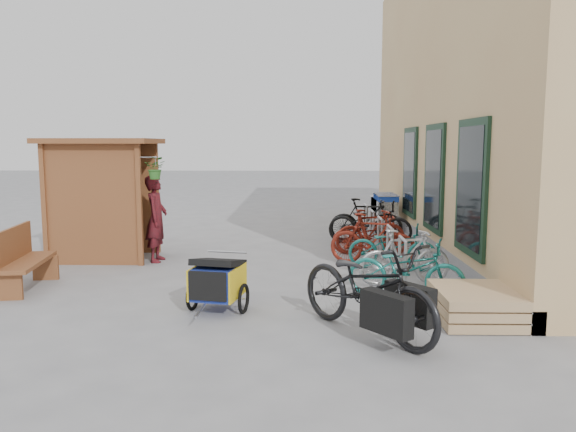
{
  "coord_description": "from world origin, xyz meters",
  "views": [
    {
      "loc": [
        0.69,
        -8.56,
        2.29
      ],
      "look_at": [
        0.5,
        1.5,
        1.0
      ],
      "focal_mm": 35.0,
      "sensor_mm": 36.0,
      "label": 1
    }
  ],
  "objects_px": {
    "kiosk": "(98,182)",
    "bike_5": "(371,231)",
    "pallet_stack": "(475,305)",
    "shopping_carts": "(383,208)",
    "person_kiosk": "(156,219)",
    "bike_7": "(366,220)",
    "bike_2": "(392,247)",
    "bike_6": "(370,223)",
    "bike_3": "(373,239)",
    "child_trailer": "(218,280)",
    "cargo_bike": "(369,289)",
    "bike_4": "(369,235)",
    "bench": "(22,258)",
    "bike_0": "(406,269)",
    "bike_1": "(405,257)"
  },
  "relations": [
    {
      "from": "pallet_stack",
      "to": "bench",
      "type": "xyz_separation_m",
      "value": [
        -6.68,
        1.46,
        0.3
      ]
    },
    {
      "from": "pallet_stack",
      "to": "cargo_bike",
      "type": "distance_m",
      "value": 1.63
    },
    {
      "from": "cargo_bike",
      "to": "bench",
      "type": "bearing_deg",
      "value": 120.55
    },
    {
      "from": "bike_6",
      "to": "bench",
      "type": "bearing_deg",
      "value": 136.94
    },
    {
      "from": "person_kiosk",
      "to": "bike_4",
      "type": "xyz_separation_m",
      "value": [
        4.25,
        0.74,
        -0.44
      ]
    },
    {
      "from": "shopping_carts",
      "to": "bike_7",
      "type": "bearing_deg",
      "value": -108.82
    },
    {
      "from": "pallet_stack",
      "to": "bike_0",
      "type": "bearing_deg",
      "value": 125.68
    },
    {
      "from": "cargo_bike",
      "to": "bike_2",
      "type": "xyz_separation_m",
      "value": [
        0.88,
        3.59,
        -0.15
      ]
    },
    {
      "from": "kiosk",
      "to": "bike_5",
      "type": "distance_m",
      "value": 5.64
    },
    {
      "from": "bike_2",
      "to": "bike_3",
      "type": "relative_size",
      "value": 0.98
    },
    {
      "from": "bike_1",
      "to": "bike_7",
      "type": "height_order",
      "value": "bike_7"
    },
    {
      "from": "cargo_bike",
      "to": "bike_4",
      "type": "relative_size",
      "value": 1.45
    },
    {
      "from": "bike_2",
      "to": "cargo_bike",
      "type": "bearing_deg",
      "value": -179.31
    },
    {
      "from": "pallet_stack",
      "to": "bike_6",
      "type": "relative_size",
      "value": 0.63
    },
    {
      "from": "child_trailer",
      "to": "bike_3",
      "type": "height_order",
      "value": "bike_3"
    },
    {
      "from": "child_trailer",
      "to": "cargo_bike",
      "type": "bearing_deg",
      "value": -14.19
    },
    {
      "from": "person_kiosk",
      "to": "bike_7",
      "type": "bearing_deg",
      "value": -61.77
    },
    {
      "from": "bike_1",
      "to": "bike_7",
      "type": "relative_size",
      "value": 0.9
    },
    {
      "from": "bike_6",
      "to": "bike_7",
      "type": "height_order",
      "value": "bike_7"
    },
    {
      "from": "bike_1",
      "to": "bike_0",
      "type": "bearing_deg",
      "value": 160.45
    },
    {
      "from": "child_trailer",
      "to": "bike_3",
      "type": "bearing_deg",
      "value": 62.09
    },
    {
      "from": "bike_1",
      "to": "bike_4",
      "type": "bearing_deg",
      "value": -4.02
    },
    {
      "from": "kiosk",
      "to": "child_trailer",
      "type": "height_order",
      "value": "kiosk"
    },
    {
      "from": "bike_4",
      "to": "bike_3",
      "type": "bearing_deg",
      "value": -172.12
    },
    {
      "from": "pallet_stack",
      "to": "bike_5",
      "type": "xyz_separation_m",
      "value": [
        -0.78,
        4.56,
        0.26
      ]
    },
    {
      "from": "shopping_carts",
      "to": "bike_3",
      "type": "distance_m",
      "value": 4.77
    },
    {
      "from": "bike_5",
      "to": "bike_0",
      "type": "bearing_deg",
      "value": 166.27
    },
    {
      "from": "bench",
      "to": "shopping_carts",
      "type": "bearing_deg",
      "value": 36.8
    },
    {
      "from": "bike_3",
      "to": "bike_6",
      "type": "relative_size",
      "value": 0.86
    },
    {
      "from": "child_trailer",
      "to": "bike_4",
      "type": "bearing_deg",
      "value": 69.31
    },
    {
      "from": "bench",
      "to": "person_kiosk",
      "type": "distance_m",
      "value": 2.73
    },
    {
      "from": "pallet_stack",
      "to": "bike_0",
      "type": "relative_size",
      "value": 0.69
    },
    {
      "from": "child_trailer",
      "to": "bike_1",
      "type": "relative_size",
      "value": 0.89
    },
    {
      "from": "shopping_carts",
      "to": "bench",
      "type": "bearing_deg",
      "value": -135.33
    },
    {
      "from": "bike_4",
      "to": "pallet_stack",
      "type": "bearing_deg",
      "value": -157.95
    },
    {
      "from": "shopping_carts",
      "to": "bike_1",
      "type": "xyz_separation_m",
      "value": [
        -0.58,
        -6.22,
        -0.11
      ]
    },
    {
      "from": "pallet_stack",
      "to": "bench",
      "type": "relative_size",
      "value": 0.74
    },
    {
      "from": "pallet_stack",
      "to": "person_kiosk",
      "type": "distance_m",
      "value": 6.29
    },
    {
      "from": "kiosk",
      "to": "bench",
      "type": "bearing_deg",
      "value": -99.49
    },
    {
      "from": "cargo_bike",
      "to": "bike_4",
      "type": "bearing_deg",
      "value": 44.89
    },
    {
      "from": "bike_2",
      "to": "bike_6",
      "type": "relative_size",
      "value": 0.85
    },
    {
      "from": "shopping_carts",
      "to": "person_kiosk",
      "type": "height_order",
      "value": "person_kiosk"
    },
    {
      "from": "kiosk",
      "to": "bike_6",
      "type": "xyz_separation_m",
      "value": [
        5.61,
        1.73,
        -1.05
      ]
    },
    {
      "from": "person_kiosk",
      "to": "bike_1",
      "type": "distance_m",
      "value": 4.87
    },
    {
      "from": "bench",
      "to": "bike_2",
      "type": "relative_size",
      "value": 1.0
    },
    {
      "from": "kiosk",
      "to": "bike_6",
      "type": "relative_size",
      "value": 1.31
    },
    {
      "from": "bike_4",
      "to": "kiosk",
      "type": "bearing_deg",
      "value": 106.62
    },
    {
      "from": "bike_5",
      "to": "shopping_carts",
      "type": "bearing_deg",
      "value": -27.3
    },
    {
      "from": "bike_4",
      "to": "bike_2",
      "type": "bearing_deg",
      "value": -158.54
    },
    {
      "from": "bike_4",
      "to": "bike_7",
      "type": "height_order",
      "value": "bike_7"
    }
  ]
}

